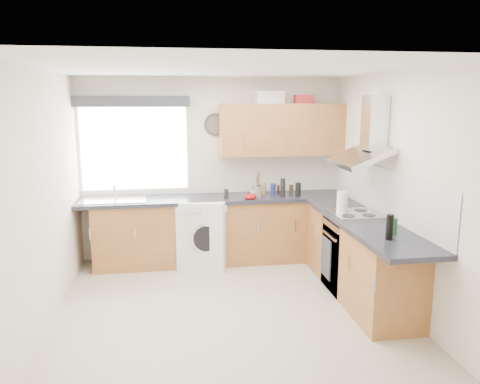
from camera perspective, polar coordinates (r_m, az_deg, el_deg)
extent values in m
plane|color=beige|center=(5.18, -1.36, -13.96)|extent=(3.60, 3.60, 0.00)
cube|color=white|center=(4.70, -1.51, 14.82)|extent=(3.60, 3.60, 0.02)
cube|color=silver|center=(6.55, -3.42, 2.83)|extent=(3.60, 0.02, 2.50)
cube|color=silver|center=(3.06, 2.85, -6.96)|extent=(3.60, 0.02, 2.50)
cube|color=silver|center=(4.90, -22.79, -0.90)|extent=(0.02, 3.60, 2.50)
cube|color=silver|center=(5.32, 18.20, 0.31)|extent=(0.02, 3.60, 2.50)
cube|color=white|center=(6.49, -12.75, 5.17)|extent=(1.40, 0.02, 1.10)
cube|color=#2B2C31|center=(6.37, -13.05, 10.72)|extent=(1.50, 0.18, 0.14)
cube|color=white|center=(5.59, 16.69, 0.18)|extent=(0.01, 3.00, 0.54)
cube|color=brown|center=(6.43, -3.98, -4.82)|extent=(3.00, 0.58, 0.86)
cube|color=brown|center=(6.73, 9.76, -4.22)|extent=(0.60, 0.60, 0.86)
cube|color=brown|center=(5.53, 14.27, -7.84)|extent=(0.58, 2.10, 0.86)
cube|color=black|center=(6.32, -3.13, -0.84)|extent=(3.60, 0.62, 0.05)
cube|color=black|center=(5.27, 15.04, -3.68)|extent=(0.62, 2.42, 0.05)
cube|color=black|center=(5.66, 13.58, -7.42)|extent=(0.56, 0.58, 0.85)
cube|color=silver|center=(5.53, 13.82, -2.58)|extent=(0.52, 0.52, 0.01)
cube|color=brown|center=(6.48, 5.14, 7.60)|extent=(1.70, 0.35, 0.70)
cube|color=white|center=(6.32, -4.36, -4.89)|extent=(0.77, 0.75, 0.91)
cylinder|color=#2B2C31|center=(6.45, -3.00, 8.20)|extent=(0.31, 0.04, 0.31)
cube|color=white|center=(6.51, 3.33, 11.46)|extent=(0.45, 0.36, 0.17)
cube|color=red|center=(6.64, 7.73, 11.15)|extent=(0.26, 0.23, 0.11)
cylinder|color=#73685B|center=(6.28, 2.18, -0.01)|extent=(0.12, 0.12, 0.14)
cylinder|color=white|center=(5.46, 12.33, -1.31)|extent=(0.14, 0.14, 0.27)
cylinder|color=black|center=(6.38, 7.09, 0.28)|extent=(0.07, 0.07, 0.19)
cylinder|color=navy|center=(6.47, 1.93, 0.19)|extent=(0.07, 0.07, 0.11)
cylinder|color=#42171B|center=(6.58, 4.69, 0.35)|extent=(0.04, 0.04, 0.12)
cylinder|color=navy|center=(6.48, 4.06, 0.36)|extent=(0.08, 0.08, 0.15)
cylinder|color=olive|center=(6.47, 2.95, 0.44)|extent=(0.05, 0.05, 0.17)
cylinder|color=black|center=(6.21, -1.71, -0.22)|extent=(0.06, 0.06, 0.13)
cylinder|color=#A09389|center=(6.27, 1.59, -0.27)|extent=(0.07, 0.07, 0.09)
cylinder|color=black|center=(6.31, 5.23, 0.51)|extent=(0.07, 0.07, 0.25)
cylinder|color=#15174A|center=(6.33, 2.33, 0.16)|extent=(0.05, 0.05, 0.16)
cylinder|color=#3B3021|center=(6.62, 6.27, 0.39)|extent=(0.06, 0.06, 0.11)
cylinder|color=#1C4F21|center=(4.78, 18.35, -4.02)|extent=(0.05, 0.05, 0.17)
cylinder|color=black|center=(4.61, 17.78, -4.10)|extent=(0.07, 0.07, 0.24)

